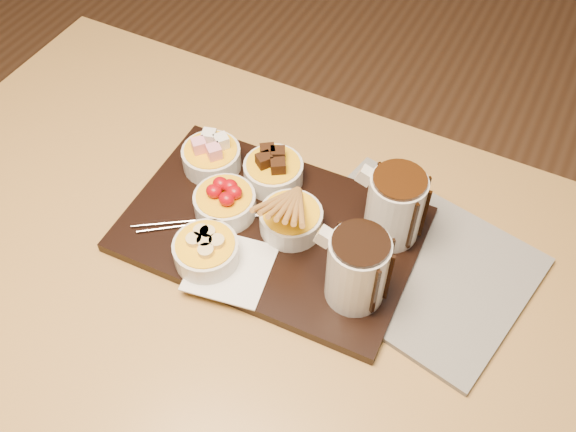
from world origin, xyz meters
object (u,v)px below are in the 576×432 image
at_px(serving_board, 271,229).
at_px(newspaper, 410,261).
at_px(pitcher_milk_chocolate, 395,208).
at_px(pitcher_dark_chocolate, 357,270).
at_px(dining_table, 226,281).
at_px(bowl_strawberries, 225,204).

xyz_separation_m(serving_board, newspaper, (0.22, 0.05, -0.00)).
bearing_deg(pitcher_milk_chocolate, pitcher_dark_chocolate, -94.40).
height_order(serving_board, pitcher_milk_chocolate, pitcher_milk_chocolate).
bearing_deg(newspaper, pitcher_dark_chocolate, -106.16).
bearing_deg(newspaper, pitcher_milk_chocolate, 159.06).
bearing_deg(dining_table, newspaper, 21.13).
bearing_deg(pitcher_dark_chocolate, bowl_strawberries, 167.35).
bearing_deg(pitcher_milk_chocolate, bowl_strawberries, -163.61).
height_order(serving_board, newspaper, serving_board).
distance_m(serving_board, pitcher_dark_chocolate, 0.19).
xyz_separation_m(pitcher_milk_chocolate, newspaper, (0.05, -0.03, -0.07)).
distance_m(bowl_strawberries, pitcher_dark_chocolate, 0.25).
height_order(pitcher_milk_chocolate, newspaper, pitcher_milk_chocolate).
bearing_deg(pitcher_milk_chocolate, newspaper, -34.27).
xyz_separation_m(serving_board, pitcher_milk_chocolate, (0.17, 0.08, 0.07)).
relative_size(dining_table, pitcher_dark_chocolate, 10.06).
distance_m(bowl_strawberries, newspaper, 0.31).
xyz_separation_m(serving_board, pitcher_dark_chocolate, (0.17, -0.05, 0.07)).
xyz_separation_m(dining_table, serving_board, (0.06, 0.06, 0.11)).
xyz_separation_m(dining_table, newspaper, (0.28, 0.11, 0.10)).
distance_m(bowl_strawberries, pitcher_milk_chocolate, 0.27).
bearing_deg(bowl_strawberries, pitcher_milk_chocolate, 18.35).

